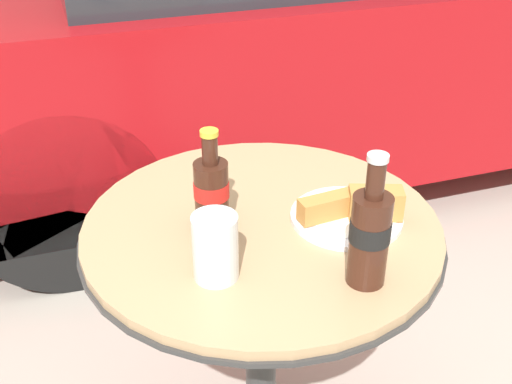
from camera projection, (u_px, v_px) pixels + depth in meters
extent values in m
cylinder|color=#333333|center=(261.00, 356.00, 1.46)|extent=(0.07, 0.07, 0.69)
cylinder|color=#333333|center=(262.00, 233.00, 1.28)|extent=(0.72, 0.72, 0.01)
cylinder|color=tan|center=(262.00, 226.00, 1.28)|extent=(0.71, 0.71, 0.02)
cylinder|color=#3D1E14|center=(369.00, 240.00, 1.07)|extent=(0.07, 0.07, 0.17)
cylinder|color=black|center=(370.00, 230.00, 1.06)|extent=(0.07, 0.07, 0.04)
cylinder|color=#3D1E14|center=(376.00, 179.00, 1.01)|extent=(0.03, 0.03, 0.07)
cylinder|color=silver|center=(378.00, 158.00, 0.99)|extent=(0.04, 0.04, 0.01)
cylinder|color=#3D1E14|center=(212.00, 197.00, 1.22)|extent=(0.07, 0.07, 0.14)
cylinder|color=red|center=(211.00, 189.00, 1.21)|extent=(0.07, 0.07, 0.03)
cylinder|color=#3D1E14|center=(210.00, 150.00, 1.17)|extent=(0.03, 0.03, 0.06)
cylinder|color=gold|center=(209.00, 133.00, 1.15)|extent=(0.03, 0.03, 0.01)
cylinder|color=silver|center=(216.00, 254.00, 1.10)|extent=(0.07, 0.07, 0.10)
cylinder|color=silver|center=(215.00, 247.00, 1.09)|extent=(0.08, 0.08, 0.12)
cylinder|color=white|center=(346.00, 217.00, 1.28)|extent=(0.22, 0.22, 0.01)
cube|color=white|center=(347.00, 214.00, 1.27)|extent=(0.15, 0.15, 0.00)
cube|color=#B77F3D|center=(328.00, 207.00, 1.25)|extent=(0.12, 0.05, 0.05)
cube|color=#B77F3D|center=(376.00, 203.00, 1.25)|extent=(0.11, 0.08, 0.06)
cube|color=#9E0F14|center=(350.00, 30.00, 3.06)|extent=(4.54, 1.77, 0.71)
cylinder|color=black|center=(490.00, 8.00, 4.19)|extent=(0.66, 0.21, 0.66)
cylinder|color=black|center=(43.00, 52.00, 3.42)|extent=(0.66, 0.21, 0.66)
cylinder|color=black|center=(66.00, 194.00, 2.15)|extent=(0.66, 0.21, 0.66)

